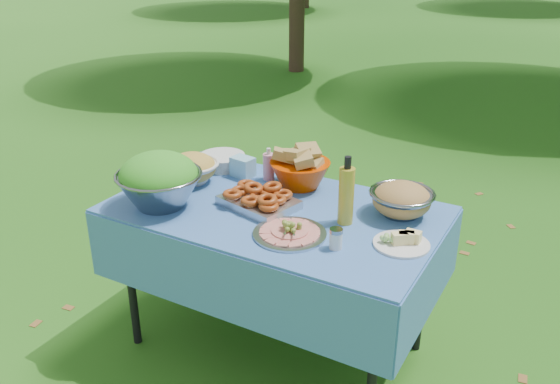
# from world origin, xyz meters

# --- Properties ---
(ground) EXTENTS (80.00, 80.00, 0.00)m
(ground) POSITION_xyz_m (0.00, 0.00, 0.00)
(ground) COLOR #0F390A
(ground) RESTS_ON ground
(picnic_table) EXTENTS (1.46, 0.86, 0.76)m
(picnic_table) POSITION_xyz_m (0.00, 0.00, 0.38)
(picnic_table) COLOR #7298DB
(picnic_table) RESTS_ON ground
(salad_bowl) EXTENTS (0.50, 0.50, 0.25)m
(salad_bowl) POSITION_xyz_m (-0.47, -0.23, 0.89)
(salad_bowl) COLOR gray
(salad_bowl) RESTS_ON picnic_table
(pasta_bowl_white) EXTENTS (0.31, 0.31, 0.15)m
(pasta_bowl_white) POSITION_xyz_m (-0.51, 0.06, 0.83)
(pasta_bowl_white) COLOR silver
(pasta_bowl_white) RESTS_ON picnic_table
(plate_stack) EXTENTS (0.31, 0.31, 0.07)m
(plate_stack) POSITION_xyz_m (-0.49, 0.30, 0.80)
(plate_stack) COLOR silver
(plate_stack) RESTS_ON picnic_table
(wipes_box) EXTENTS (0.12, 0.10, 0.10)m
(wipes_box) POSITION_xyz_m (-0.33, 0.25, 0.81)
(wipes_box) COLOR #84C4E2
(wipes_box) RESTS_ON picnic_table
(sanitizer_bottle) EXTENTS (0.07, 0.07, 0.16)m
(sanitizer_bottle) POSITION_xyz_m (-0.20, 0.28, 0.84)
(sanitizer_bottle) COLOR pink
(sanitizer_bottle) RESTS_ON picnic_table
(bread_bowl) EXTENTS (0.34, 0.34, 0.19)m
(bread_bowl) POSITION_xyz_m (-0.02, 0.27, 0.86)
(bread_bowl) COLOR #C53600
(bread_bowl) RESTS_ON picnic_table
(pasta_bowl_steel) EXTENTS (0.37, 0.37, 0.15)m
(pasta_bowl_steel) POSITION_xyz_m (0.51, 0.22, 0.84)
(pasta_bowl_steel) COLOR gray
(pasta_bowl_steel) RESTS_ON picnic_table
(fried_tray) EXTENTS (0.38, 0.30, 0.08)m
(fried_tray) POSITION_xyz_m (-0.07, -0.02, 0.80)
(fried_tray) COLOR #B1B0B6
(fried_tray) RESTS_ON picnic_table
(charcuterie_platter) EXTENTS (0.32, 0.32, 0.07)m
(charcuterie_platter) POSITION_xyz_m (0.18, -0.19, 0.80)
(charcuterie_platter) COLOR #A8A9AE
(charcuterie_platter) RESTS_ON picnic_table
(oil_bottle) EXTENTS (0.09, 0.09, 0.30)m
(oil_bottle) POSITION_xyz_m (0.33, 0.03, 0.91)
(oil_bottle) COLOR #AD9A28
(oil_bottle) RESTS_ON picnic_table
(cheese_plate) EXTENTS (0.25, 0.25, 0.06)m
(cheese_plate) POSITION_xyz_m (0.61, -0.05, 0.79)
(cheese_plate) COLOR silver
(cheese_plate) RESTS_ON picnic_table
(shaker) EXTENTS (0.07, 0.07, 0.09)m
(shaker) POSITION_xyz_m (0.39, -0.20, 0.80)
(shaker) COLOR silver
(shaker) RESTS_ON picnic_table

